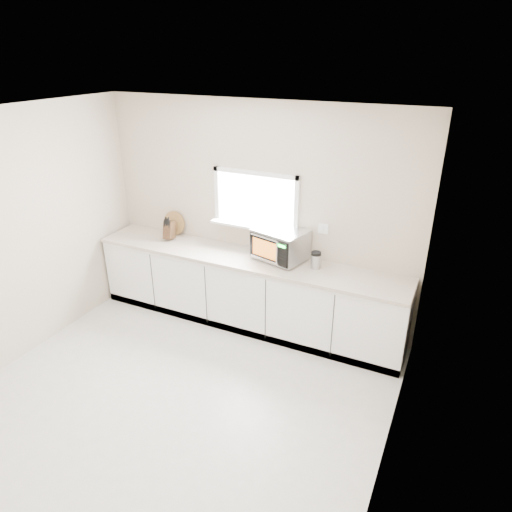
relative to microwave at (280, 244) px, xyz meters
The scene contains 8 objects.
ground 2.16m from the microwave, 102.33° to the right, with size 4.00×4.00×0.00m, color beige.
back_wall 0.50m from the microwave, 155.08° to the left, with size 4.00×0.17×2.70m.
cabinets 0.79m from the microwave, 164.12° to the right, with size 3.92×0.60×0.88m, color white.
countertop 0.47m from the microwave, 162.79° to the right, with size 3.92×0.64×0.04m, color #BBAB9B.
microwave is the anchor object (origin of this frame).
knife_block 1.53m from the microwave, behind, with size 0.14×0.24×0.32m.
cutting_board 1.58m from the microwave, behind, with size 0.32×0.32×0.02m, color olive.
coffee_grinder 0.47m from the microwave, ahead, with size 0.14×0.14×0.20m.
Camera 1 is at (2.24, -2.74, 3.20)m, focal length 32.00 mm.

